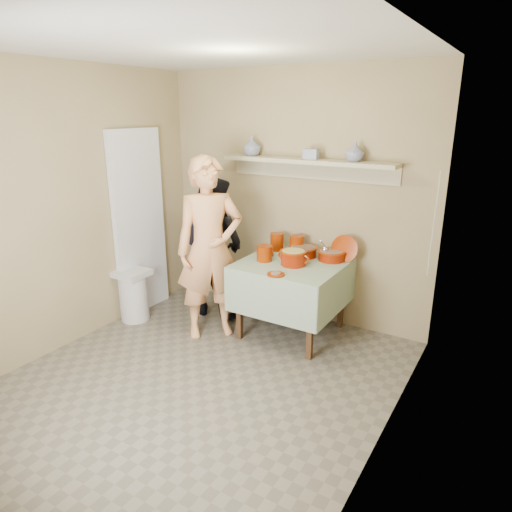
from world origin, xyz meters
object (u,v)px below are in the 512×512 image
Objects in this scene: person_helper at (214,247)px; serving_table at (293,273)px; trash_bin at (134,295)px; cazuela_rice at (293,256)px; person_cook at (210,249)px.

person_helper reaches higher than serving_table.
cazuela_rice is at bearing 17.79° from trash_bin.
cazuela_rice is (0.04, -0.08, 0.20)m from serving_table.
trash_bin is at bearing -162.21° from cazuela_rice.
serving_table is at bearing 20.76° from trash_bin.
person_cook is at bearing 126.23° from person_helper.
trash_bin is (-1.59, -0.60, -0.36)m from serving_table.
person_cook reaches higher than cazuela_rice.
person_cook is 0.85m from serving_table.
cazuela_rice is at bearing -21.87° from person_cook.
trash_bin is (-1.64, -0.53, -0.56)m from cazuela_rice.
cazuela_rice reaches higher than trash_bin.
serving_table is at bearing -177.02° from person_helper.
cazuela_rice is at bearing -62.18° from serving_table.
trash_bin is at bearing 47.55° from person_helper.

